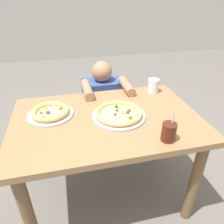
{
  "coord_description": "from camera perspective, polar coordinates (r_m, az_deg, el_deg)",
  "views": [
    {
      "loc": [
        -0.23,
        -1.15,
        1.48
      ],
      "look_at": [
        0.04,
        0.01,
        0.78
      ],
      "focal_mm": 33.94,
      "sensor_mm": 36.0,
      "label": 1
    }
  ],
  "objects": [
    {
      "name": "ground_plane",
      "position": [
        1.89,
        -1.21,
        -21.05
      ],
      "size": [
        8.0,
        8.0,
        0.0
      ],
      "primitive_type": "plane",
      "color": "#66605B"
    },
    {
      "name": "dining_table",
      "position": [
        1.45,
        -1.48,
        -5.36
      ],
      "size": [
        1.22,
        0.81,
        0.75
      ],
      "color": "#936D47",
      "rests_on": "ground"
    },
    {
      "name": "pizza_near",
      "position": [
        1.38,
        1.82,
        -0.46
      ],
      "size": [
        0.35,
        0.35,
        0.04
      ],
      "color": "#B7B7BC",
      "rests_on": "dining_table"
    },
    {
      "name": "pizza_far",
      "position": [
        1.45,
        -16.3,
        -0.1
      ],
      "size": [
        0.3,
        0.3,
        0.05
      ],
      "color": "#B7B7BC",
      "rests_on": "dining_table"
    },
    {
      "name": "drink_cup_colored",
      "position": [
        1.2,
        15.04,
        -5.21
      ],
      "size": [
        0.08,
        0.08,
        0.19
      ],
      "color": "#4C1E14",
      "rests_on": "dining_table"
    },
    {
      "name": "water_cup_clear",
      "position": [
        1.74,
        11.07,
        7.06
      ],
      "size": [
        0.09,
        0.09,
        0.11
      ],
      "color": "silver",
      "rests_on": "dining_table"
    },
    {
      "name": "diner_seated",
      "position": [
        2.08,
        -2.45,
        0.0
      ],
      "size": [
        0.39,
        0.51,
        0.93
      ],
      "color": "#333847",
      "rests_on": "ground"
    }
  ]
}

